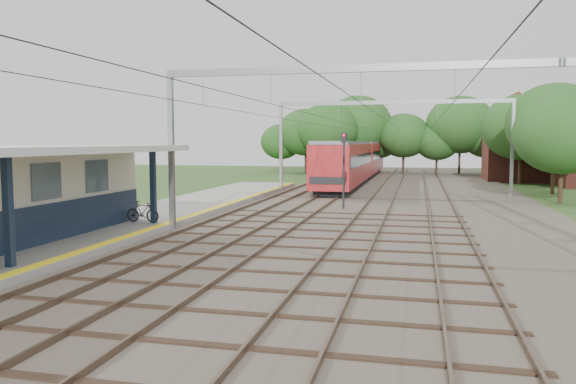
# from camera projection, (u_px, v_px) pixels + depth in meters

# --- Properties ---
(ballast_bed) EXTENTS (18.00, 90.00, 0.10)m
(ballast_bed) POSITION_uv_depth(u_px,v_px,m) (395.00, 200.00, 37.24)
(ballast_bed) COLOR #473D33
(ballast_bed) RESTS_ON ground
(platform) EXTENTS (5.00, 52.00, 0.35)m
(platform) POSITION_uv_depth(u_px,v_px,m) (110.00, 229.00, 24.31)
(platform) COLOR gray
(platform) RESTS_ON ground
(yellow_stripe) EXTENTS (0.45, 52.00, 0.01)m
(yellow_stripe) POSITION_uv_depth(u_px,v_px,m) (157.00, 226.00, 23.79)
(yellow_stripe) COLOR yellow
(yellow_stripe) RESTS_ON platform
(rail_tracks) EXTENTS (11.80, 88.00, 0.15)m
(rail_tracks) POSITION_uv_depth(u_px,v_px,m) (357.00, 198.00, 37.79)
(rail_tracks) COLOR brown
(rail_tracks) RESTS_ON ballast_bed
(catenary_system) EXTENTS (17.22, 88.00, 7.00)m
(catenary_system) POSITION_uv_depth(u_px,v_px,m) (382.00, 114.00, 32.31)
(catenary_system) COLOR gray
(catenary_system) RESTS_ON ground
(tree_band) EXTENTS (31.72, 30.88, 8.82)m
(tree_band) POSITION_uv_depth(u_px,v_px,m) (404.00, 133.00, 63.14)
(tree_band) COLOR #382619
(tree_band) RESTS_ON ground
(house_far) EXTENTS (8.00, 6.12, 8.66)m
(house_far) POSITION_uv_depth(u_px,v_px,m) (528.00, 149.00, 55.58)
(house_far) COLOR brown
(house_far) RESTS_ON ground
(bicycle) EXTENTS (1.60, 0.51, 0.95)m
(bicycle) POSITION_uv_depth(u_px,v_px,m) (143.00, 212.00, 24.98)
(bicycle) COLOR black
(bicycle) RESTS_ON platform
(train) EXTENTS (2.96, 36.91, 3.89)m
(train) POSITION_uv_depth(u_px,v_px,m) (357.00, 159.00, 55.94)
(train) COLOR black
(train) RESTS_ON ballast_bed
(signal_post) EXTENTS (0.33, 0.28, 4.44)m
(signal_post) POSITION_uv_depth(u_px,v_px,m) (344.00, 161.00, 31.94)
(signal_post) COLOR black
(signal_post) RESTS_ON ground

